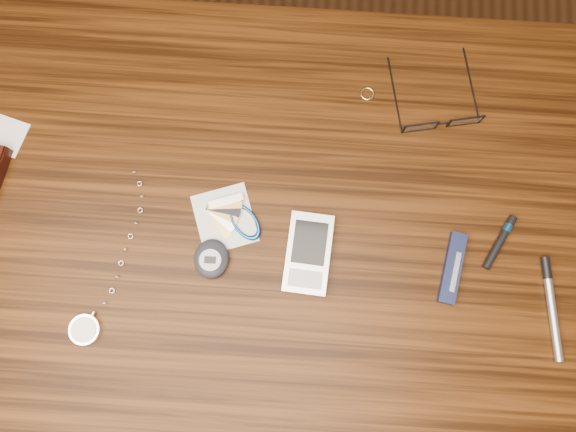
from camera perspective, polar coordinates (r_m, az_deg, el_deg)
name	(u,v)px	position (r m, az deg, el deg)	size (l,w,h in m)	color
ground	(268,278)	(1.54, -2.00, -6.30)	(3.80, 3.80, 0.00)	#472814
desk	(255,240)	(0.89, -3.42, -2.47)	(1.00, 0.70, 0.75)	#391C09
eyeglasses	(442,120)	(0.85, 15.34, 9.40)	(0.14, 0.14, 0.03)	black
gold_ring	(367,94)	(0.86, 8.06, 12.19)	(0.02, 0.02, 0.00)	#F2E37C
pocket_watch	(87,325)	(0.82, -19.75, -10.38)	(0.08, 0.25, 0.01)	white
pda_phone	(308,253)	(0.78, 2.07, -3.82)	(0.07, 0.12, 0.02)	silver
pedometer	(211,259)	(0.78, -7.79, -4.31)	(0.05, 0.06, 0.02)	#21232B
notepad_keys	(234,219)	(0.79, -5.49, -0.29)	(0.12, 0.11, 0.01)	silver
pocket_knife	(452,268)	(0.81, 16.36, -5.10)	(0.04, 0.10, 0.01)	#11143C
silver_pen	(551,300)	(0.85, 25.14, -7.75)	(0.03, 0.14, 0.01)	#ABABAF
black_blue_pen	(501,240)	(0.84, 20.79, -2.33)	(0.05, 0.08, 0.01)	black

